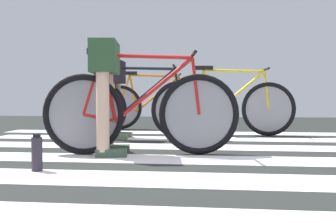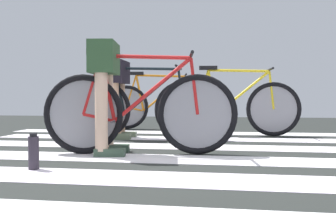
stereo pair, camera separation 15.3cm
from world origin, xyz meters
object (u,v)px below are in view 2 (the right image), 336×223
bicycle_4_of_4 (157,105)px  water_bottle (34,152)px  bicycle_1_of_4 (140,111)px  bicycle_2_of_4 (142,108)px  bicycle_3_of_4 (234,107)px  cyclist_2_of_4 (118,88)px  cyclist_1_of_4 (105,82)px

bicycle_4_of_4 → water_bottle: bearing=-103.4°
bicycle_1_of_4 → bicycle_2_of_4: same height
bicycle_3_of_4 → bicycle_4_of_4: same height
bicycle_2_of_4 → water_bottle: bearing=-98.8°
bicycle_3_of_4 → bicycle_4_of_4: 1.51m
cyclist_2_of_4 → bicycle_4_of_4: size_ratio=0.56×
cyclist_2_of_4 → bicycle_4_of_4: 1.46m
bicycle_4_of_4 → cyclist_1_of_4: bearing=-98.9°
cyclist_2_of_4 → bicycle_3_of_4: cyclist_2_of_4 is taller
bicycle_2_of_4 → cyclist_1_of_4: bearing=-92.2°
cyclist_2_of_4 → water_bottle: size_ratio=3.75×
bicycle_3_of_4 → cyclist_2_of_4: bearing=-163.8°
cyclist_1_of_4 → water_bottle: cyclist_1_of_4 is taller
cyclist_1_of_4 → cyclist_2_of_4: cyclist_1_of_4 is taller
cyclist_2_of_4 → bicycle_3_of_4: (1.45, 0.50, -0.24)m
bicycle_1_of_4 → water_bottle: 1.02m
bicycle_1_of_4 → cyclist_1_of_4: cyclist_1_of_4 is taller
cyclist_2_of_4 → bicycle_4_of_4: bearing=80.2°
bicycle_1_of_4 → bicycle_2_of_4: (-0.25, 1.25, 0.00)m
bicycle_4_of_4 → bicycle_3_of_4: bearing=-46.5°
bicycle_2_of_4 → bicycle_4_of_4: size_ratio=1.01×
cyclist_1_of_4 → bicycle_2_of_4: size_ratio=0.57×
bicycle_1_of_4 → bicycle_4_of_4: bearing=89.3°
cyclist_1_of_4 → cyclist_2_of_4: bearing=93.9°
bicycle_1_of_4 → cyclist_2_of_4: (-0.56, 1.25, 0.24)m
bicycle_1_of_4 → bicycle_3_of_4: same height
cyclist_1_of_4 → bicycle_3_of_4: cyclist_1_of_4 is taller
bicycle_3_of_4 → bicycle_2_of_4: bearing=-159.1°
cyclist_2_of_4 → bicycle_4_of_4: cyclist_2_of_4 is taller
bicycle_2_of_4 → cyclist_2_of_4: 0.39m
bicycle_1_of_4 → bicycle_2_of_4: size_ratio=1.00×
cyclist_1_of_4 → bicycle_3_of_4: (1.20, 1.78, -0.26)m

